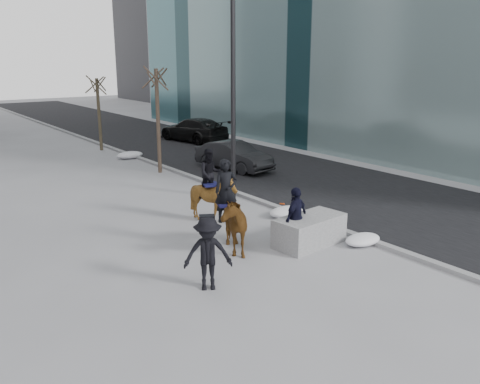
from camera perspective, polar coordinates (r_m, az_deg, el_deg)
ground at (r=14.25m, az=2.87°, el=-6.85°), size 120.00×120.00×0.00m
road at (r=25.97m, az=1.03°, el=3.19°), size 8.00×90.00×0.01m
curb at (r=23.81m, az=-6.68°, el=2.15°), size 0.25×90.00×0.12m
planter at (r=14.84m, az=7.79°, el=-4.32°), size 2.22×1.27×0.85m
car_near at (r=24.49m, az=-0.71°, el=4.08°), size 2.13×4.31×1.36m
car_far at (r=33.09m, az=-5.24°, el=6.99°), size 2.94×5.46×1.50m
tree_near at (r=23.88m, az=-9.21°, el=8.42°), size 1.20×1.20×5.32m
tree_far at (r=30.64m, az=-15.57°, el=8.78°), size 1.20×1.20×4.58m
mounted_left at (r=14.10m, az=-1.26°, el=-2.90°), size 1.58×2.20×2.59m
mounted_right at (r=16.62m, az=-3.10°, el=-0.13°), size 1.68×1.78×2.42m
feeder at (r=14.53m, az=6.30°, el=-2.81°), size 1.11×1.01×1.75m
camera_crew at (r=11.84m, az=-3.63°, el=-6.90°), size 1.31×1.13×1.75m
lamppost at (r=19.02m, az=-0.95°, el=14.06°), size 0.25×1.30×9.09m
snow_piles at (r=20.97m, az=-3.08°, el=0.79°), size 1.44×16.96×0.36m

